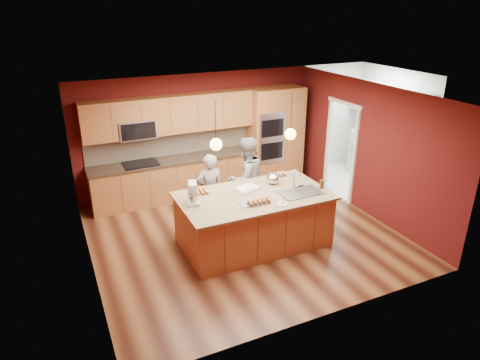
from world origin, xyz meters
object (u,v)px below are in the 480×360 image
person_left (210,191)px  mixing_bowl (273,179)px  island (254,219)px  stand_mixer (193,195)px  person_right (246,179)px

person_left → mixing_bowl: 1.27m
island → mixing_bowl: island is taller
person_left → stand_mixer: size_ratio=3.87×
person_right → stand_mixer: (-1.41, -0.89, 0.29)m
stand_mixer → person_left: bearing=70.2°
stand_mixer → person_right: bearing=47.8°
person_left → stand_mixer: 1.16m
person_left → person_right: bearing=179.7°
person_right → stand_mixer: bearing=22.3°
person_left → stand_mixer: bearing=54.5°
island → person_left: 1.13m
island → mixing_bowl: 0.84m
person_left → stand_mixer: person_left is taller
island → mixing_bowl: (0.54, 0.30, 0.58)m
island → person_left: (-0.47, 1.00, 0.24)m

